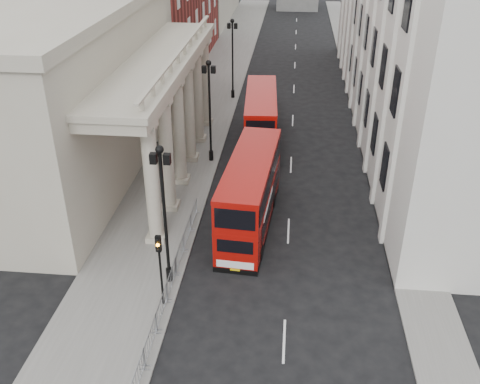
{
  "coord_description": "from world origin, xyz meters",
  "views": [
    {
      "loc": [
        5.79,
        -19.65,
        19.09
      ],
      "look_at": [
        2.83,
        9.79,
        2.84
      ],
      "focal_mm": 40.0,
      "sensor_mm": 36.0,
      "label": 1
    }
  ],
  "objects_px": {
    "lamp_post_mid": "(210,105)",
    "pedestrian_a": "(150,173)",
    "lamp_post_south": "(164,207)",
    "pedestrian_b": "(156,151)",
    "traffic_light": "(159,258)",
    "bus_near": "(250,192)",
    "bus_far": "(261,118)",
    "lamp_post_north": "(233,53)",
    "pedestrian_c": "(181,135)"
  },
  "relations": [
    {
      "from": "bus_near",
      "to": "pedestrian_b",
      "type": "distance_m",
      "value": 12.4
    },
    {
      "from": "bus_far",
      "to": "pedestrian_b",
      "type": "distance_m",
      "value": 9.59
    },
    {
      "from": "pedestrian_a",
      "to": "pedestrian_b",
      "type": "height_order",
      "value": "pedestrian_b"
    },
    {
      "from": "traffic_light",
      "to": "pedestrian_b",
      "type": "distance_m",
      "value": 18.13
    },
    {
      "from": "traffic_light",
      "to": "pedestrian_a",
      "type": "bearing_deg",
      "value": 106.81
    },
    {
      "from": "traffic_light",
      "to": "pedestrian_b",
      "type": "xyz_separation_m",
      "value": [
        -4.58,
        17.42,
        -2.13
      ]
    },
    {
      "from": "traffic_light",
      "to": "bus_near",
      "type": "relative_size",
      "value": 0.39
    },
    {
      "from": "lamp_post_south",
      "to": "bus_far",
      "type": "bearing_deg",
      "value": 79.22
    },
    {
      "from": "lamp_post_south",
      "to": "pedestrian_b",
      "type": "xyz_separation_m",
      "value": [
        -4.48,
        15.4,
        -3.94
      ]
    },
    {
      "from": "bus_near",
      "to": "pedestrian_c",
      "type": "height_order",
      "value": "bus_near"
    },
    {
      "from": "lamp_post_south",
      "to": "pedestrian_a",
      "type": "distance_m",
      "value": 12.91
    },
    {
      "from": "lamp_post_mid",
      "to": "pedestrian_b",
      "type": "relative_size",
      "value": 4.86
    },
    {
      "from": "bus_far",
      "to": "bus_near",
      "type": "bearing_deg",
      "value": -92.23
    },
    {
      "from": "bus_near",
      "to": "pedestrian_b",
      "type": "height_order",
      "value": "bus_near"
    },
    {
      "from": "lamp_post_south",
      "to": "pedestrian_a",
      "type": "relative_size",
      "value": 5.35
    },
    {
      "from": "lamp_post_mid",
      "to": "pedestrian_b",
      "type": "height_order",
      "value": "lamp_post_mid"
    },
    {
      "from": "lamp_post_mid",
      "to": "lamp_post_north",
      "type": "distance_m",
      "value": 16.0
    },
    {
      "from": "traffic_light",
      "to": "pedestrian_b",
      "type": "height_order",
      "value": "traffic_light"
    },
    {
      "from": "lamp_post_south",
      "to": "pedestrian_a",
      "type": "height_order",
      "value": "lamp_post_south"
    },
    {
      "from": "lamp_post_north",
      "to": "traffic_light",
      "type": "height_order",
      "value": "lamp_post_north"
    },
    {
      "from": "lamp_post_north",
      "to": "bus_near",
      "type": "relative_size",
      "value": 0.75
    },
    {
      "from": "lamp_post_north",
      "to": "pedestrian_b",
      "type": "xyz_separation_m",
      "value": [
        -4.48,
        -16.6,
        -3.94
      ]
    },
    {
      "from": "lamp_post_south",
      "to": "bus_near",
      "type": "height_order",
      "value": "lamp_post_south"
    },
    {
      "from": "bus_near",
      "to": "pedestrian_c",
      "type": "bearing_deg",
      "value": 123.83
    },
    {
      "from": "pedestrian_a",
      "to": "pedestrian_b",
      "type": "xyz_separation_m",
      "value": [
        -0.46,
        3.8,
        0.08
      ]
    },
    {
      "from": "bus_near",
      "to": "bus_far",
      "type": "xyz_separation_m",
      "value": [
        -0.22,
        13.52,
        -0.06
      ]
    },
    {
      "from": "lamp_post_mid",
      "to": "traffic_light",
      "type": "bearing_deg",
      "value": -89.68
    },
    {
      "from": "lamp_post_south",
      "to": "bus_far",
      "type": "height_order",
      "value": "lamp_post_south"
    },
    {
      "from": "lamp_post_mid",
      "to": "pedestrian_a",
      "type": "height_order",
      "value": "lamp_post_mid"
    },
    {
      "from": "bus_far",
      "to": "traffic_light",
      "type": "bearing_deg",
      "value": -102.7
    },
    {
      "from": "pedestrian_b",
      "to": "bus_near",
      "type": "bearing_deg",
      "value": 118.1
    },
    {
      "from": "traffic_light",
      "to": "bus_near",
      "type": "height_order",
      "value": "bus_near"
    },
    {
      "from": "traffic_light",
      "to": "bus_far",
      "type": "distance_m",
      "value": 22.36
    },
    {
      "from": "lamp_post_mid",
      "to": "pedestrian_c",
      "type": "distance_m",
      "value": 5.97
    },
    {
      "from": "pedestrian_b",
      "to": "pedestrian_c",
      "type": "height_order",
      "value": "pedestrian_b"
    },
    {
      "from": "bus_near",
      "to": "bus_far",
      "type": "relative_size",
      "value": 1.03
    },
    {
      "from": "pedestrian_a",
      "to": "lamp_post_north",
      "type": "bearing_deg",
      "value": 66.6
    },
    {
      "from": "pedestrian_a",
      "to": "pedestrian_b",
      "type": "bearing_deg",
      "value": 84.64
    },
    {
      "from": "lamp_post_mid",
      "to": "lamp_post_south",
      "type": "bearing_deg",
      "value": -90.0
    },
    {
      "from": "lamp_post_north",
      "to": "bus_far",
      "type": "distance_m",
      "value": 12.82
    },
    {
      "from": "traffic_light",
      "to": "pedestrian_b",
      "type": "relative_size",
      "value": 2.51
    },
    {
      "from": "pedestrian_c",
      "to": "lamp_post_north",
      "type": "bearing_deg",
      "value": 91.25
    },
    {
      "from": "lamp_post_south",
      "to": "pedestrian_a",
      "type": "bearing_deg",
      "value": 109.09
    },
    {
      "from": "traffic_light",
      "to": "bus_near",
      "type": "distance_m",
      "value": 9.4
    },
    {
      "from": "pedestrian_b",
      "to": "pedestrian_a",
      "type": "bearing_deg",
      "value": 81.34
    },
    {
      "from": "bus_near",
      "to": "pedestrian_a",
      "type": "relative_size",
      "value": 7.18
    },
    {
      "from": "pedestrian_c",
      "to": "bus_far",
      "type": "bearing_deg",
      "value": 22.3
    },
    {
      "from": "bus_far",
      "to": "pedestrian_b",
      "type": "bearing_deg",
      "value": -154.02
    },
    {
      "from": "pedestrian_a",
      "to": "pedestrian_c",
      "type": "xyz_separation_m",
      "value": [
        0.88,
        7.52,
        0.0
      ]
    },
    {
      "from": "traffic_light",
      "to": "pedestrian_c",
      "type": "bearing_deg",
      "value": 98.7
    }
  ]
}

